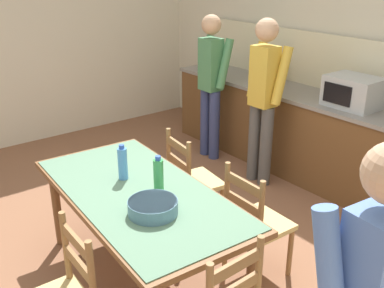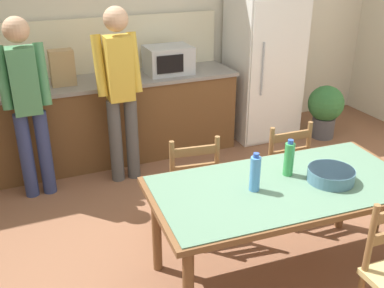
% 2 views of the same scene
% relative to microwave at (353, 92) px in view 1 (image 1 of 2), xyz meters
% --- Properties ---
extents(ground_plane, '(8.32, 8.32, 0.00)m').
position_rel_microwave_xyz_m(ground_plane, '(-0.18, -2.21, -1.07)').
color(ground_plane, brown).
extents(wall_back, '(6.52, 0.12, 2.90)m').
position_rel_microwave_xyz_m(wall_back, '(-0.18, 0.45, 0.38)').
color(wall_back, beige).
rests_on(wall_back, ground).
extents(wall_left, '(0.12, 5.20, 2.90)m').
position_rel_microwave_xyz_m(wall_left, '(-3.44, -2.21, 0.38)').
color(wall_left, beige).
rests_on(wall_left, ground).
extents(kitchen_counter, '(3.16, 0.66, 0.92)m').
position_rel_microwave_xyz_m(kitchen_counter, '(-0.85, 0.02, -0.61)').
color(kitchen_counter, brown).
rests_on(kitchen_counter, ground).
extents(counter_splashback, '(3.12, 0.03, 0.60)m').
position_rel_microwave_xyz_m(counter_splashback, '(-0.85, 0.33, 0.15)').
color(counter_splashback, beige).
rests_on(counter_splashback, kitchen_counter).
extents(microwave, '(0.50, 0.39, 0.30)m').
position_rel_microwave_xyz_m(microwave, '(0.00, 0.00, 0.00)').
color(microwave, '#B2B7BC').
rests_on(microwave, kitchen_counter).
extents(paper_bag, '(0.24, 0.16, 0.36)m').
position_rel_microwave_xyz_m(paper_bag, '(-1.15, -0.01, 0.03)').
color(paper_bag, tan).
rests_on(paper_bag, kitchen_counter).
extents(dining_table, '(1.89, 1.00, 0.76)m').
position_rel_microwave_xyz_m(dining_table, '(-0.06, -2.41, -0.39)').
color(dining_table, brown).
rests_on(dining_table, ground).
extents(bottle_near_centre, '(0.07, 0.07, 0.27)m').
position_rel_microwave_xyz_m(bottle_near_centre, '(-0.29, -2.40, -0.19)').
color(bottle_near_centre, '#4C8ED6').
rests_on(bottle_near_centre, dining_table).
extents(bottle_off_centre, '(0.07, 0.07, 0.27)m').
position_rel_microwave_xyz_m(bottle_off_centre, '(0.04, -2.31, -0.19)').
color(bottle_off_centre, green).
rests_on(bottle_off_centre, dining_table).
extents(serving_bowl, '(0.32, 0.32, 0.09)m').
position_rel_microwave_xyz_m(serving_bowl, '(0.26, -2.50, -0.26)').
color(serving_bowl, slate).
rests_on(serving_bowl, dining_table).
extents(chair_side_far_right, '(0.43, 0.42, 0.91)m').
position_rel_microwave_xyz_m(chair_side_far_right, '(0.40, -1.70, -0.63)').
color(chair_side_far_right, olive).
rests_on(chair_side_far_right, ground).
extents(chair_side_far_left, '(0.47, 0.45, 0.91)m').
position_rel_microwave_xyz_m(chair_side_far_left, '(-0.43, -1.65, -0.63)').
color(chair_side_far_left, olive).
rests_on(chair_side_far_left, ground).
extents(person_at_sink, '(0.43, 0.30, 1.71)m').
position_rel_microwave_xyz_m(person_at_sink, '(-1.55, -0.50, -0.12)').
color(person_at_sink, navy).
rests_on(person_at_sink, ground).
extents(person_at_counter, '(0.44, 0.30, 1.75)m').
position_rel_microwave_xyz_m(person_at_counter, '(-0.69, -0.52, -0.09)').
color(person_at_counter, '#4C4C4C').
rests_on(person_at_counter, ground).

